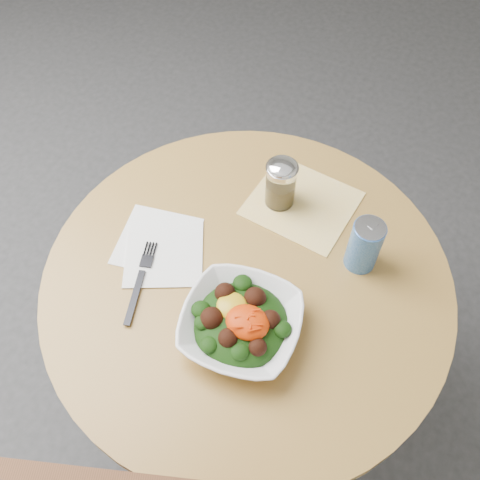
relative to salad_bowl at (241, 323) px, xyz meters
The scene contains 8 objects.
ground 0.79m from the salad_bowl, 108.11° to the left, with size 6.00×6.00×0.00m, color #2E2E31.
table 0.26m from the salad_bowl, 108.11° to the left, with size 0.90×0.90×0.75m.
cloth_napkin 0.36m from the salad_bowl, 90.28° to the left, with size 0.24×0.22×0.00m, color #DEA10B.
paper_napkins 0.27m from the salad_bowl, 156.00° to the left, with size 0.25×0.24×0.00m.
salad_bowl is the anchor object (origin of this frame).
fork 0.25m from the salad_bowl, behind, with size 0.07×0.21×0.00m.
spice_shaker 0.35m from the salad_bowl, 98.94° to the left, with size 0.07×0.07×0.13m.
beverage_can 0.31m from the salad_bowl, 56.52° to the left, with size 0.07×0.07×0.13m.
Camera 1 is at (0.23, -0.55, 1.76)m, focal length 40.00 mm.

